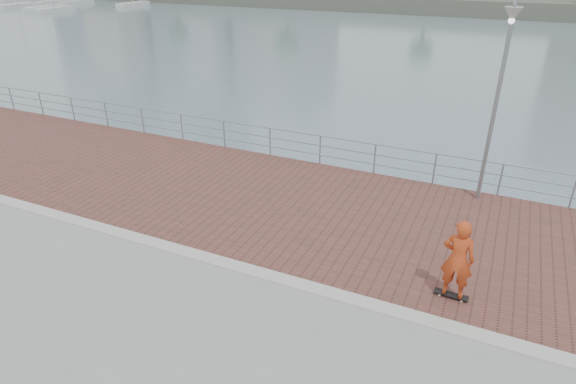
% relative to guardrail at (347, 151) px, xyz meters
% --- Properties ---
extents(water, '(400.00, 400.00, 0.00)m').
position_rel_guardrail_xyz_m(water, '(-0.00, -7.00, -2.69)').
color(water, slate).
rests_on(water, ground).
extents(brick_lane, '(40.00, 6.80, 0.02)m').
position_rel_guardrail_xyz_m(brick_lane, '(-0.00, -3.40, -0.68)').
color(brick_lane, brown).
rests_on(brick_lane, seawall).
extents(curb, '(40.00, 0.40, 0.06)m').
position_rel_guardrail_xyz_m(curb, '(-0.00, -7.00, -0.66)').
color(curb, '#B7B5AD').
rests_on(curb, seawall).
extents(guardrail, '(39.06, 0.06, 1.13)m').
position_rel_guardrail_xyz_m(guardrail, '(0.00, 0.00, 0.00)').
color(guardrail, '#8C9EA8').
rests_on(guardrail, brick_lane).
extents(street_lamp, '(0.45, 1.30, 6.14)m').
position_rel_guardrail_xyz_m(street_lamp, '(4.57, -0.95, 3.67)').
color(street_lamp, gray).
rests_on(street_lamp, brick_lane).
extents(skateboard, '(0.76, 0.22, 0.09)m').
position_rel_guardrail_xyz_m(skateboard, '(4.53, -5.97, -0.60)').
color(skateboard, black).
rests_on(skateboard, brick_lane).
extents(skateboarder, '(0.71, 0.48, 1.90)m').
position_rel_guardrail_xyz_m(skateboarder, '(4.53, -5.97, 0.37)').
color(skateboarder, '#BD3E19').
rests_on(skateboarder, skateboard).
extents(marina, '(34.57, 27.92, 11.01)m').
position_rel_guardrail_xyz_m(marina, '(-80.04, 55.37, -2.19)').
color(marina, silver).
rests_on(marina, water).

